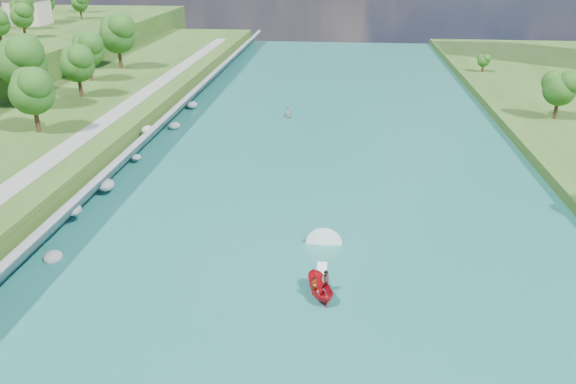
# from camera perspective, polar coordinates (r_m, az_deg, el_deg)

# --- Properties ---
(ground) EXTENTS (260.00, 260.00, 0.00)m
(ground) POSITION_cam_1_polar(r_m,az_deg,el_deg) (46.81, 2.27, -11.26)
(ground) COLOR #2D5119
(ground) RESTS_ON ground
(river_water) EXTENTS (55.00, 240.00, 0.10)m
(river_water) POSITION_cam_1_polar(r_m,az_deg,el_deg) (64.23, 3.41, -1.05)
(river_water) COLOR #1A6456
(river_water) RESTS_ON ground
(ridge_west) EXTENTS (60.00, 120.00, 9.00)m
(ridge_west) POSITION_cam_1_polar(r_m,az_deg,el_deg) (159.50, -27.08, 13.01)
(ridge_west) COLOR #2D5119
(ridge_west) RESTS_ON ground
(riprap_bank) EXTENTS (5.11, 236.00, 4.61)m
(riprap_bank) POSITION_cam_1_polar(r_m,az_deg,el_deg) (68.80, -18.61, 0.99)
(riprap_bank) COLOR slate
(riprap_bank) RESTS_ON ground
(riverside_path) EXTENTS (3.00, 200.00, 0.10)m
(riverside_path) POSITION_cam_1_polar(r_m,az_deg,el_deg) (71.70, -23.46, 2.67)
(riverside_path) COLOR gray
(riverside_path) RESTS_ON berm_west
(trees_ridge) EXTENTS (16.48, 67.91, 9.76)m
(trees_ridge) POSITION_cam_1_polar(r_m,az_deg,el_deg) (157.20, -23.63, 16.81)
(trees_ridge) COLOR #224412
(trees_ridge) RESTS_ON ridge_west
(motorboat) EXTENTS (3.60, 19.04, 2.14)m
(motorboat) POSITION_cam_1_polar(r_m,az_deg,el_deg) (48.41, 3.35, -8.84)
(motorboat) COLOR #AF0E17
(motorboat) RESTS_ON river_water
(raft) EXTENTS (2.32, 2.86, 1.54)m
(raft) POSITION_cam_1_polar(r_m,az_deg,el_deg) (97.52, -0.01, 7.87)
(raft) COLOR gray
(raft) RESTS_ON river_water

